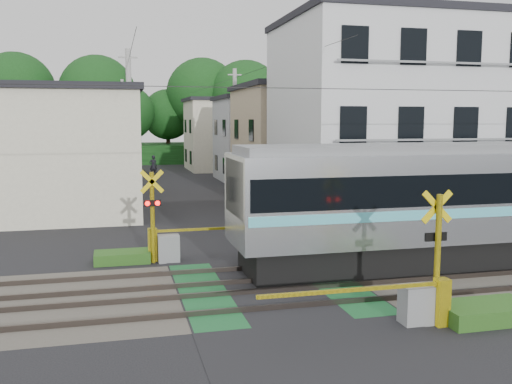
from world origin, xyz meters
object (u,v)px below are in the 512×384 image
object	(u,v)px
crossing_signal_far	(166,241)
crossing_signal_near	(421,294)
apartment_block	(392,120)
pedestrian	(153,166)

from	to	relation	value
crossing_signal_far	crossing_signal_near	bearing A→B (deg)	-54.71
crossing_signal_near	apartment_block	size ratio (longest dim) A/B	0.46
crossing_signal_near	apartment_block	distance (m)	14.95
crossing_signal_far	apartment_block	size ratio (longest dim) A/B	0.46
crossing_signal_near	apartment_block	world-z (taller)	apartment_block
apartment_block	pedestrian	xyz separation A→B (m)	(-9.57, 23.56, -3.78)
crossing_signal_far	pedestrian	size ratio (longest dim) A/B	2.69
crossing_signal_near	crossing_signal_far	size ratio (longest dim) A/B	1.00
crossing_signal_near	apartment_block	bearing A→B (deg)	65.78
crossing_signal_near	pedestrian	distance (m)	36.89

